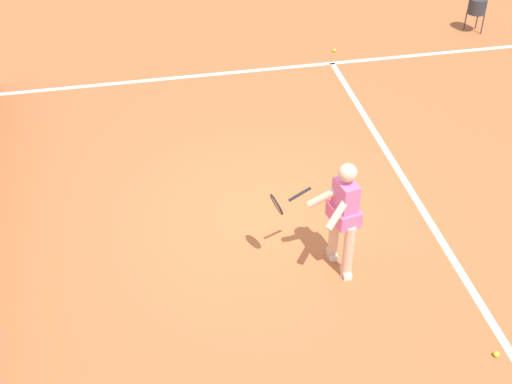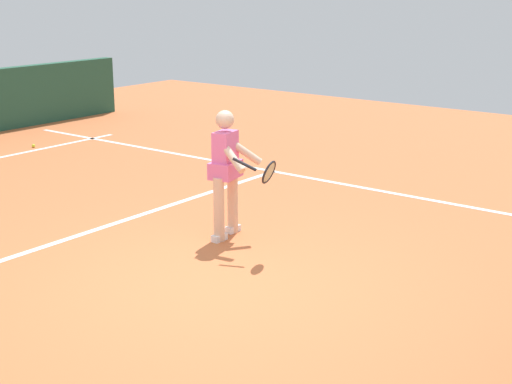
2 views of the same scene
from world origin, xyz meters
name	(u,v)px [view 2 (image 2 of 2)]	position (x,y,z in m)	size (l,w,h in m)	color
ground_plane	(213,280)	(0.00, 0.00, 0.00)	(23.85, 23.85, 0.00)	#C66638
service_line_marking	(73,237)	(0.00, -2.22, 0.00)	(8.27, 0.10, 0.01)	white
sideline_left_marking	(396,194)	(-4.14, 0.00, 0.00)	(0.10, 16.34, 0.01)	white
tennis_player	(227,169)	(-1.15, -0.74, 0.85)	(0.69, 1.04, 1.55)	beige
tennis_ball_near	(33,146)	(-2.91, -6.91, 0.03)	(0.07, 0.07, 0.07)	#D1E533
tennis_ball_mid	(233,188)	(-2.86, -2.04, 0.03)	(0.07, 0.07, 0.07)	#D1E533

